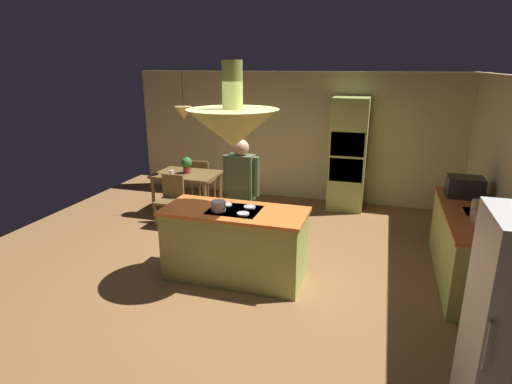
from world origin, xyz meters
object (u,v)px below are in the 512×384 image
object	(u,v)px
dining_table	(187,179)
person_at_island	(241,190)
microwave_on_counter	(465,187)
cooking_pot_on_cooktop	(218,206)
oven_tower	(348,154)
canister_flour	(481,221)
chair_facing_island	(171,197)
cup_on_table	(171,173)
chair_by_back_wall	(201,178)
potted_plant_on_table	(187,164)
canister_sugar	(478,216)
canister_tea	(476,208)
kitchen_island	(235,244)

from	to	relation	value
dining_table	person_at_island	xyz separation A→B (m)	(1.56, -1.43, 0.32)
microwave_on_counter	cooking_pot_on_cooktop	size ratio (longest dim) A/B	2.56
oven_tower	person_at_island	world-z (taller)	oven_tower
dining_table	canister_flour	size ratio (longest dim) A/B	7.74
chair_facing_island	cup_on_table	world-z (taller)	chair_facing_island
cup_on_table	chair_by_back_wall	bearing A→B (deg)	76.93
chair_facing_island	microwave_on_counter	world-z (taller)	microwave_on_counter
potted_plant_on_table	canister_flour	distance (m)	4.90
canister_flour	microwave_on_counter	distance (m)	1.20
person_at_island	chair_facing_island	xyz separation A→B (m)	(-1.56, 0.79, -0.48)
person_at_island	canister_flour	world-z (taller)	person_at_island
canister_flour	canister_sugar	size ratio (longest dim) A/B	1.05
dining_table	microwave_on_counter	bearing A→B (deg)	-8.12
dining_table	canister_flour	world-z (taller)	canister_flour
potted_plant_on_table	canister_flour	bearing A→B (deg)	-22.28
person_at_island	canister_sugar	size ratio (longest dim) A/B	12.11
microwave_on_counter	potted_plant_on_table	bearing A→B (deg)	171.69
oven_tower	canister_tea	distance (m)	3.15
chair_facing_island	microwave_on_counter	xyz separation A→B (m)	(4.54, -0.01, 0.57)
potted_plant_on_table	cup_on_table	size ratio (longest dim) A/B	3.33
chair_facing_island	canister_flour	world-z (taller)	canister_flour
canister_tea	microwave_on_counter	xyz separation A→B (m)	(0.00, 0.84, 0.03)
cup_on_table	dining_table	bearing A→B (deg)	46.70
potted_plant_on_table	canister_flour	world-z (taller)	canister_flour
kitchen_island	cup_on_table	xyz separation A→B (m)	(-1.90, 1.89, 0.33)
oven_tower	person_at_island	distance (m)	2.85
chair_facing_island	cup_on_table	distance (m)	0.56
potted_plant_on_table	microwave_on_counter	bearing A→B (deg)	-8.31
cup_on_table	canister_flour	world-z (taller)	canister_flour
canister_sugar	cup_on_table	bearing A→B (deg)	162.93
canister_sugar	canister_tea	size ratio (longest dim) A/B	0.67
dining_table	canister_flour	xyz separation A→B (m)	(4.54, -1.84, 0.35)
person_at_island	canister_sugar	world-z (taller)	person_at_island
chair_by_back_wall	canister_sugar	size ratio (longest dim) A/B	6.17
person_at_island	cooking_pot_on_cooktop	size ratio (longest dim) A/B	9.48
canister_sugar	canister_tea	world-z (taller)	canister_tea
kitchen_island	chair_facing_island	distance (m)	2.24
dining_table	person_at_island	world-z (taller)	person_at_island
chair_facing_island	chair_by_back_wall	bearing A→B (deg)	90.00
canister_sugar	cooking_pot_on_cooktop	distance (m)	3.05
dining_table	person_at_island	distance (m)	2.14
chair_by_back_wall	potted_plant_on_table	world-z (taller)	potted_plant_on_table
chair_facing_island	cooking_pot_on_cooktop	size ratio (longest dim) A/B	4.83
dining_table	cooking_pot_on_cooktop	size ratio (longest dim) A/B	6.37
dining_table	canister_flour	bearing A→B (deg)	-22.10
dining_table	chair_by_back_wall	xyz separation A→B (m)	(0.00, 0.64, -0.16)
person_at_island	chair_by_back_wall	world-z (taller)	person_at_island
canister_tea	person_at_island	bearing A→B (deg)	178.91
cooking_pot_on_cooktop	cup_on_table	bearing A→B (deg)	130.66
kitchen_island	dining_table	size ratio (longest dim) A/B	1.59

